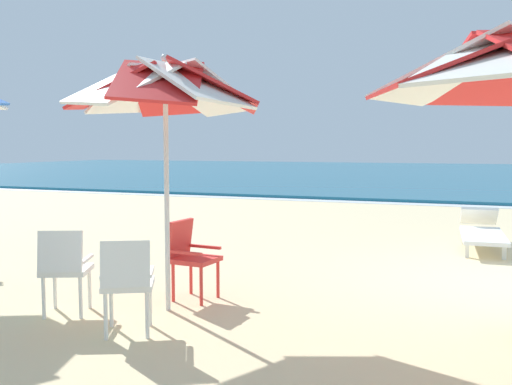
# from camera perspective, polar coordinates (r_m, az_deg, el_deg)

# --- Properties ---
(sea) EXTENTS (80.00, 36.00, 0.10)m
(sea) POSITION_cam_1_polar(r_m,az_deg,el_deg) (34.99, 22.29, 1.75)
(sea) COLOR #19607F
(sea) RESTS_ON ground
(surf_foam) EXTENTS (80.00, 0.70, 0.01)m
(surf_foam) POSITION_cam_1_polar(r_m,az_deg,el_deg) (16.74, 23.55, -1.36)
(surf_foam) COLOR white
(surf_foam) RESTS_ON ground
(beach_umbrella_1) EXTENTS (2.00, 2.00, 2.58)m
(beach_umbrella_1) POSITION_cam_1_polar(r_m,az_deg,el_deg) (5.71, -9.19, 10.21)
(beach_umbrella_1) COLOR silver
(beach_umbrella_1) RESTS_ON ground
(plastic_chair_1) EXTENTS (0.50, 0.48, 0.87)m
(plastic_chair_1) POSITION_cam_1_polar(r_m,az_deg,el_deg) (6.20, -6.69, -6.22)
(plastic_chair_1) COLOR red
(plastic_chair_1) RESTS_ON ground
(plastic_chair_2) EXTENTS (0.58, 0.60, 0.87)m
(plastic_chair_2) POSITION_cam_1_polar(r_m,az_deg,el_deg) (5.87, -18.86, -7.07)
(plastic_chair_2) COLOR white
(plastic_chair_2) RESTS_ON ground
(plastic_chair_3) EXTENTS (0.60, 0.61, 0.87)m
(plastic_chair_3) POSITION_cam_1_polar(r_m,az_deg,el_deg) (5.13, -12.94, -8.63)
(plastic_chair_3) COLOR white
(plastic_chair_3) RESTS_ON ground
(sun_lounger_1) EXTENTS (0.73, 2.17, 0.62)m
(sun_lounger_1) POSITION_cam_1_polar(r_m,az_deg,el_deg) (9.86, 21.95, -3.71)
(sun_lounger_1) COLOR white
(sun_lounger_1) RESTS_ON ground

